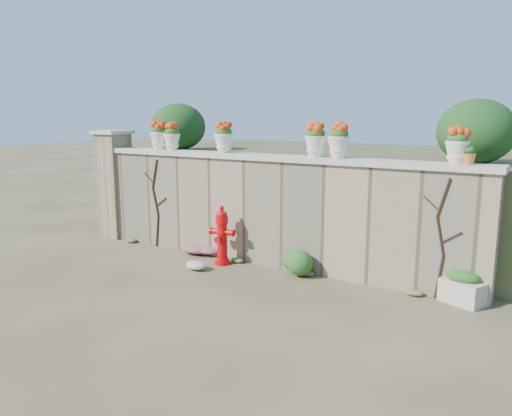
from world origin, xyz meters
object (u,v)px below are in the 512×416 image
Objects in this scene: fire_hydrant at (222,235)px; planter_box at (462,288)px; urn_pot_0 at (159,136)px; terracotta_pot at (468,156)px.

planter_box is at bearing -4.62° from fire_hydrant.
terracotta_pot is at bearing 0.00° from urn_pot_0.
fire_hydrant is at bearing -172.90° from terracotta_pot.
fire_hydrant reaches higher than planter_box.
urn_pot_0 is at bearing -180.00° from terracotta_pot.
terracotta_pot is (6.21, 0.00, -0.17)m from urn_pot_0.
fire_hydrant is at bearing -154.77° from planter_box.
terracotta_pot is at bearing -1.14° from fire_hydrant.
terracotta_pot reaches higher than fire_hydrant.
urn_pot_0 is at bearing -160.66° from planter_box.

